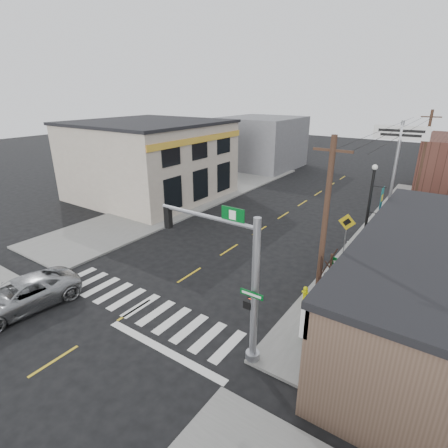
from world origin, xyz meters
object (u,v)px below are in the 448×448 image
Objects in this scene: suv at (21,295)px; utility_pole_far at (422,163)px; bare_tree at (339,261)px; lamp_post at (370,208)px; dance_center_sign at (398,149)px; utility_pole_near at (323,241)px; traffic_signal_pole at (238,272)px; fire_hydrant at (305,293)px; guide_sign at (343,275)px.

suv is 28.52m from utility_pole_far.
utility_pole_far reaches higher than bare_tree.
lamp_post is 7.55m from dance_center_sign.
utility_pole_near reaches higher than lamp_post.
dance_center_sign reaches higher than traffic_signal_pole.
traffic_signal_pole is at bearing 24.16° from suv.
fire_hydrant is 0.10× the size of dance_center_sign.
suv is at bearing -123.56° from utility_pole_far.
utility_pole_far reaches higher than dance_center_sign.
suv is 10.76m from traffic_signal_pole.
utility_pole_near is at bearing -78.63° from guide_sign.
lamp_post is at bearing 90.84° from utility_pole_near.
suv is 13.33m from fire_hydrant.
suv is 0.63× the size of utility_pole_far.
utility_pole_far is (13.01, 25.12, 3.59)m from suv.
dance_center_sign is (-0.42, 12.50, 3.96)m from guide_sign.
traffic_signal_pole is at bearing -104.26° from utility_pole_far.
suv is 0.88× the size of traffic_signal_pole.
dance_center_sign is 15.14m from bare_tree.
traffic_signal_pole reaches higher than fire_hydrant.
lamp_post is at bearing 79.46° from traffic_signal_pole.
lamp_post reaches higher than bare_tree.
guide_sign is at bearing 83.52° from utility_pole_near.
bare_tree is 0.55× the size of utility_pole_far.
traffic_signal_pole is 22.23m from utility_pole_far.
dance_center_sign reaches higher than guide_sign.
utility_pole_near is (-0.01, -7.72, 0.79)m from lamp_post.
guide_sign is 3.47m from utility_pole_near.
bare_tree is 0.55× the size of utility_pole_near.
fire_hydrant is at bearing -147.48° from guide_sign.
guide_sign is 3.53× the size of fire_hydrant.
utility_pole_far is at bearing 82.27° from fire_hydrant.
utility_pole_near is (-0.31, -2.41, 2.48)m from guide_sign.
dance_center_sign is 0.93× the size of utility_pole_far.
guide_sign is 13.12m from dance_center_sign.
suv is 0.68× the size of dance_center_sign.
utility_pole_far reaches higher than traffic_signal_pole.
fire_hydrant is (10.68, 7.98, -0.19)m from suv.
utility_pole_near is at bearing 54.93° from traffic_signal_pole.
suv is 1.15× the size of bare_tree.
fire_hydrant is 0.16× the size of bare_tree.
guide_sign is 0.34× the size of dance_center_sign.
guide_sign is 5.58m from lamp_post.
traffic_signal_pole is 3.85m from bare_tree.
bare_tree reaches higher than guide_sign.
utility_pole_far is at bearing 105.96° from guide_sign.
fire_hydrant is at bearing -103.92° from utility_pole_far.
utility_pole_far is at bearing 82.14° from traffic_signal_pole.
lamp_post is 11.55m from utility_pole_far.
utility_pole_near reaches higher than guide_sign.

